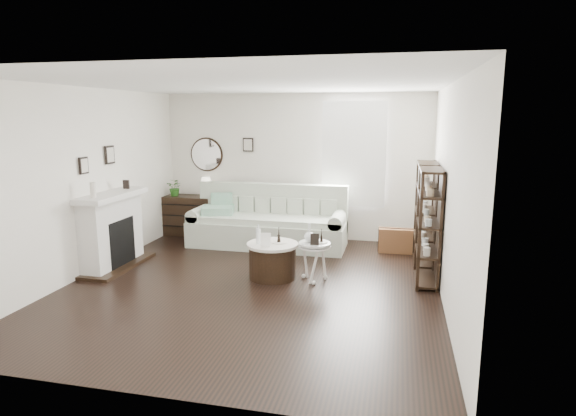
% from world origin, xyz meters
% --- Properties ---
extents(room, '(5.50, 5.50, 5.50)m').
position_xyz_m(room, '(0.73, 2.70, 1.60)').
color(room, black).
rests_on(room, ground).
extents(fireplace, '(0.50, 1.40, 1.84)m').
position_xyz_m(fireplace, '(-2.32, 0.30, 0.54)').
color(fireplace, silver).
rests_on(fireplace, ground).
extents(shelf_unit_far, '(0.30, 0.80, 1.60)m').
position_xyz_m(shelf_unit_far, '(2.33, 1.55, 0.80)').
color(shelf_unit_far, black).
rests_on(shelf_unit_far, ground).
extents(shelf_unit_near, '(0.30, 0.80, 1.60)m').
position_xyz_m(shelf_unit_near, '(2.33, 0.65, 0.80)').
color(shelf_unit_near, black).
rests_on(shelf_unit_near, ground).
extents(sofa, '(2.77, 0.96, 1.07)m').
position_xyz_m(sofa, '(-0.34, 2.09, 0.36)').
color(sofa, '#A4AF9C').
rests_on(sofa, ground).
extents(quilt, '(0.64, 0.57, 0.14)m').
position_xyz_m(quilt, '(-1.24, 1.95, 0.62)').
color(quilt, '#299767').
rests_on(quilt, sofa).
extents(suitcase, '(0.63, 0.23, 0.42)m').
position_xyz_m(suitcase, '(1.93, 2.08, 0.21)').
color(suitcase, brown).
rests_on(suitcase, ground).
extents(dresser, '(1.15, 0.49, 0.76)m').
position_xyz_m(dresser, '(-2.01, 2.47, 0.38)').
color(dresser, black).
rests_on(dresser, ground).
extents(table_lamp, '(0.29, 0.29, 0.37)m').
position_xyz_m(table_lamp, '(-1.67, 2.47, 0.95)').
color(table_lamp, '#F3E9CC').
rests_on(table_lamp, dresser).
extents(potted_plant, '(0.32, 0.29, 0.33)m').
position_xyz_m(potted_plant, '(-2.29, 2.42, 0.93)').
color(potted_plant, '#27611B').
rests_on(potted_plant, dresser).
extents(drum_table, '(0.74, 0.74, 0.51)m').
position_xyz_m(drum_table, '(0.19, 0.36, 0.26)').
color(drum_table, black).
rests_on(drum_table, ground).
extents(pedestal_table, '(0.46, 0.46, 0.56)m').
position_xyz_m(pedestal_table, '(0.80, 0.37, 0.51)').
color(pedestal_table, silver).
rests_on(pedestal_table, ground).
extents(eiffel_drum, '(0.15, 0.15, 0.21)m').
position_xyz_m(eiffel_drum, '(0.27, 0.42, 0.61)').
color(eiffel_drum, black).
rests_on(eiffel_drum, drum_table).
extents(bottle_drum, '(0.07, 0.07, 0.28)m').
position_xyz_m(bottle_drum, '(0.00, 0.28, 0.65)').
color(bottle_drum, silver).
rests_on(bottle_drum, drum_table).
extents(card_frame_drum, '(0.15, 0.08, 0.19)m').
position_xyz_m(card_frame_drum, '(0.14, 0.18, 0.61)').
color(card_frame_drum, white).
rests_on(card_frame_drum, drum_table).
extents(eiffel_ped, '(0.11, 0.11, 0.17)m').
position_xyz_m(eiffel_ped, '(0.89, 0.40, 0.64)').
color(eiffel_ped, black).
rests_on(eiffel_ped, pedestal_table).
extents(flask_ped, '(0.14, 0.14, 0.27)m').
position_xyz_m(flask_ped, '(0.72, 0.39, 0.69)').
color(flask_ped, silver).
rests_on(flask_ped, pedestal_table).
extents(card_frame_ped, '(0.12, 0.07, 0.16)m').
position_xyz_m(card_frame_ped, '(0.82, 0.25, 0.63)').
color(card_frame_ped, black).
rests_on(card_frame_ped, pedestal_table).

